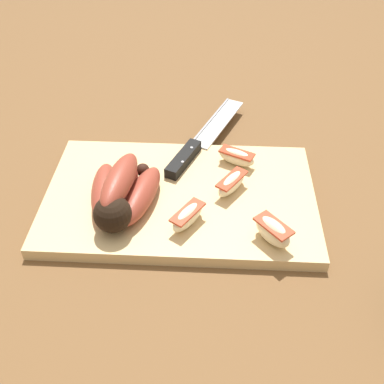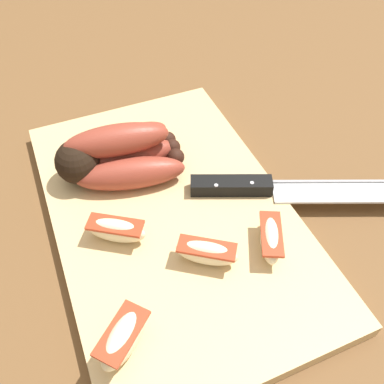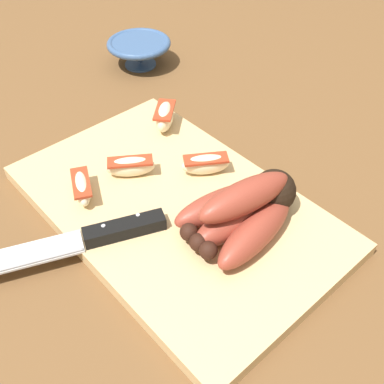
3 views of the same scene
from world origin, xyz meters
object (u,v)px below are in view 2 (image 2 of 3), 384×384
(apple_wedge_near, at_px, (116,230))
(apple_wedge_middle, at_px, (123,338))
(apple_wedge_extra, at_px, (207,253))
(banana_bunch, at_px, (117,155))
(apple_wedge_far, at_px, (270,238))
(chefs_knife, at_px, (272,189))

(apple_wedge_near, bearing_deg, apple_wedge_middle, 167.25)
(apple_wedge_near, xyz_separation_m, apple_wedge_extra, (-0.07, -0.08, -0.00))
(banana_bunch, height_order, apple_wedge_middle, banana_bunch)
(apple_wedge_middle, height_order, apple_wedge_far, apple_wedge_middle)
(chefs_knife, xyz_separation_m, apple_wedge_far, (-0.07, 0.04, 0.01))
(banana_bunch, bearing_deg, apple_wedge_extra, -164.48)
(banana_bunch, relative_size, apple_wedge_near, 2.35)
(chefs_knife, height_order, apple_wedge_extra, apple_wedge_extra)
(chefs_knife, bearing_deg, apple_wedge_middle, 117.52)
(banana_bunch, distance_m, apple_wedge_far, 0.21)
(apple_wedge_near, xyz_separation_m, apple_wedge_middle, (-0.12, 0.03, 0.00))
(apple_wedge_near, bearing_deg, chefs_knife, -91.86)
(apple_wedge_far, bearing_deg, apple_wedge_middle, 104.79)
(chefs_knife, xyz_separation_m, apple_wedge_extra, (-0.06, 0.11, 0.01))
(apple_wedge_near, relative_size, apple_wedge_extra, 1.01)
(chefs_knife, distance_m, apple_wedge_near, 0.19)
(apple_wedge_extra, bearing_deg, apple_wedge_far, -97.40)
(banana_bunch, xyz_separation_m, apple_wedge_middle, (-0.23, 0.06, -0.01))
(apple_wedge_near, distance_m, apple_wedge_extra, 0.10)
(banana_bunch, distance_m, apple_wedge_middle, 0.23)
(banana_bunch, bearing_deg, chefs_knife, -124.21)
(banana_bunch, xyz_separation_m, chefs_knife, (-0.11, -0.16, -0.02))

